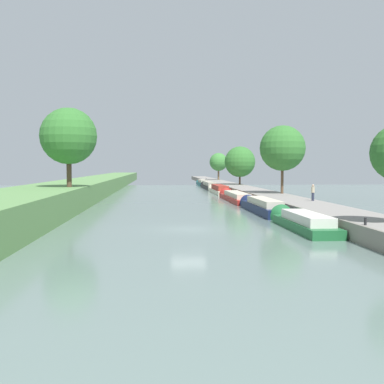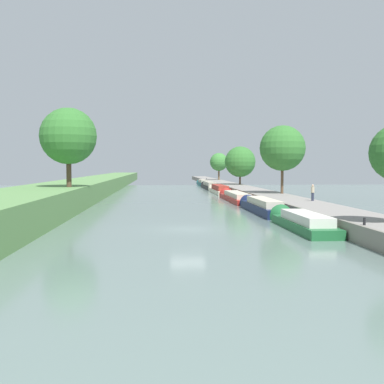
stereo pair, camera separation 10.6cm
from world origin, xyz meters
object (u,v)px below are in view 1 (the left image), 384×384
Objects in this scene: mooring_bollard_far at (206,179)px; narrowboat_teal at (202,183)px; narrowboat_green at (300,221)px; narrowboat_black at (209,186)px; mooring_bollard_near at (365,221)px; person_walking at (313,192)px; narrowboat_red at (235,197)px; narrowboat_navy at (261,206)px; narrowboat_cream at (218,190)px.

narrowboat_teal is at bearing -103.80° from mooring_bollard_far.
narrowboat_green is 0.65× the size of narrowboat_black.
mooring_bollard_far is (0.00, 91.59, 0.00)m from mooring_bollard_near.
narrowboat_red is at bearing 109.17° from person_walking.
narrowboat_red is (-0.23, 27.99, -0.02)m from narrowboat_green.
narrowboat_red is at bearing -90.42° from narrowboat_teal.
mooring_bollard_near is (1.66, -84.83, 0.73)m from narrowboat_teal.
mooring_bollard_near is at bearing -84.03° from narrowboat_navy.
narrowboat_cream reaches higher than narrowboat_red.
narrowboat_black is 38.03× the size of mooring_bollard_far.
narrowboat_red is 1.16× the size of narrowboat_teal.
mooring_bollard_far is at bearing 76.20° from narrowboat_teal.
mooring_bollard_near reaches higher than narrowboat_black.
narrowboat_cream is 39.63m from mooring_bollard_far.
mooring_bollard_far is at bearing 88.44° from narrowboat_navy.
narrowboat_red is at bearing -90.20° from narrowboat_black.
narrowboat_navy is 15.83m from narrowboat_red.
narrowboat_green is at bearing -89.80° from narrowboat_cream.
person_walking is at bearing -70.83° from narrowboat_red.
narrowboat_cream is (-0.16, 45.22, 0.08)m from narrowboat_green.
mooring_bollard_far reaches higher than narrowboat_black.
mooring_bollard_near reaches higher than narrowboat_green.
mooring_bollard_near is at bearing -90.00° from mooring_bollard_far.
narrowboat_green is 84.82m from mooring_bollard_far.
narrowboat_cream is at bearing 90.20° from narrowboat_green.
narrowboat_green is 6.71× the size of person_walking.
narrowboat_teal is 8.58× the size of person_walking.
narrowboat_cream is (0.02, 33.06, -0.02)m from narrowboat_navy.
mooring_bollard_far is at bearing 90.00° from mooring_bollard_near.
narrowboat_navy is at bearing -89.83° from narrowboat_red.
narrowboat_navy is 0.81× the size of narrowboat_black.
narrowboat_teal is 31.64× the size of mooring_bollard_far.
narrowboat_black is (0.07, 49.34, -0.00)m from narrowboat_navy.
narrowboat_black reaches higher than narrowboat_teal.
narrowboat_cream is 0.90× the size of narrowboat_black.
narrowboat_cream is at bearing 89.96° from narrowboat_navy.
narrowboat_black is 1.20× the size of narrowboat_teal.
narrowboat_teal reaches higher than narrowboat_green.
mooring_bollard_near is at bearing -88.40° from narrowboat_black.
narrowboat_navy is 8.32× the size of person_walking.
mooring_bollard_far reaches higher than narrowboat_red.
narrowboat_navy reaches higher than narrowboat_green.
narrowboat_cream is 52.05m from mooring_bollard_near.
narrowboat_green is at bearing -91.22° from mooring_bollard_far.
person_walking reaches higher than narrowboat_navy.
mooring_bollard_near reaches higher than narrowboat_teal.
narrowboat_navy is at bearing 95.97° from mooring_bollard_near.
narrowboat_black is (-0.11, 61.50, 0.09)m from narrowboat_green.
narrowboat_black is 16.53m from narrowboat_teal.
narrowboat_green is at bearing -89.14° from narrowboat_navy.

